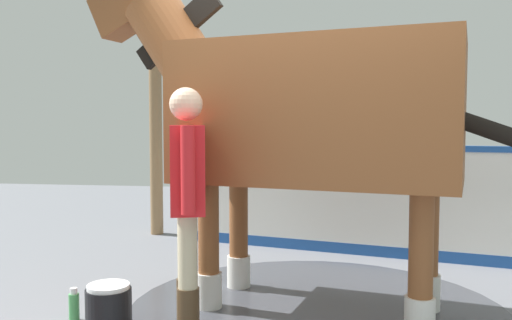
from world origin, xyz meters
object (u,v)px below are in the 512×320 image
handler (187,192)px  wash_bucket (109,307)px  horse (302,113)px  bottle_spray (74,306)px

handler → wash_bucket: 0.97m
horse → handler: (0.60, -0.73, -0.54)m
wash_bucket → bottle_spray: size_ratio=1.32×
horse → handler: horse is taller
handler → horse: bearing=21.6°
wash_bucket → bottle_spray: bearing=-108.4°
wash_bucket → bottle_spray: (-0.10, -0.31, -0.04)m
handler → wash_bucket: handler is taller
wash_bucket → horse: bearing=116.6°
horse → wash_bucket: bearing=39.9°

